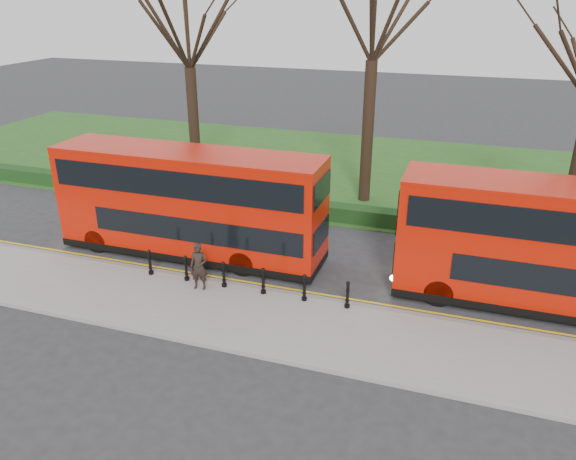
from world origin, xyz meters
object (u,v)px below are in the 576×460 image
(bus_lead, at_px, (189,204))
(bus_rear, at_px, (568,250))
(pedestrian, at_px, (199,266))
(bollard_row, at_px, (243,278))

(bus_lead, distance_m, bus_rear, 14.49)
(bus_lead, relative_size, pedestrian, 6.21)
(bus_lead, bearing_deg, pedestrian, -57.87)
(bus_lead, bearing_deg, bus_rear, 0.43)
(bollard_row, xyz_separation_m, bus_lead, (-3.42, 2.49, 1.64))
(bus_rear, xyz_separation_m, pedestrian, (-12.67, -3.01, -1.24))
(bus_rear, bearing_deg, bus_lead, -179.57)
(bus_lead, distance_m, pedestrian, 3.64)
(bollard_row, distance_m, pedestrian, 1.71)
(bollard_row, bearing_deg, pedestrian, -165.51)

